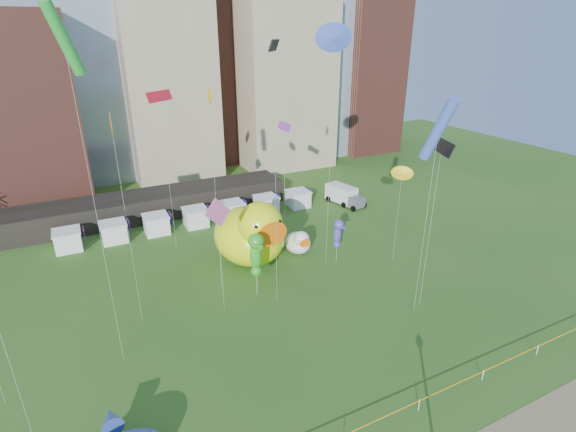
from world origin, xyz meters
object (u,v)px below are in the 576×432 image
seahorse_purple (338,232)px  small_duck (299,242)px  box_truck (344,195)px  seahorse_green (256,252)px  big_duck (251,233)px

seahorse_purple → small_duck: bearing=118.7°
box_truck → small_duck: bearing=-153.4°
small_duck → seahorse_green: bearing=-136.8°
small_duck → seahorse_purple: seahorse_purple is taller
big_duck → small_duck: (5.57, -0.24, -2.17)m
small_duck → seahorse_purple: (2.82, -3.63, 2.23)m
big_duck → seahorse_purple: size_ratio=2.07×
seahorse_green → seahorse_purple: (10.36, 2.24, -1.09)m
seahorse_purple → big_duck: bearing=146.2°
seahorse_green → seahorse_purple: bearing=16.0°
seahorse_purple → box_truck: (10.37, 14.34, -2.29)m
big_duck → small_duck: bearing=-6.7°
big_duck → box_truck: 21.60m
big_duck → small_duck: big_duck is taller
big_duck → box_truck: (18.75, 10.48, -2.23)m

